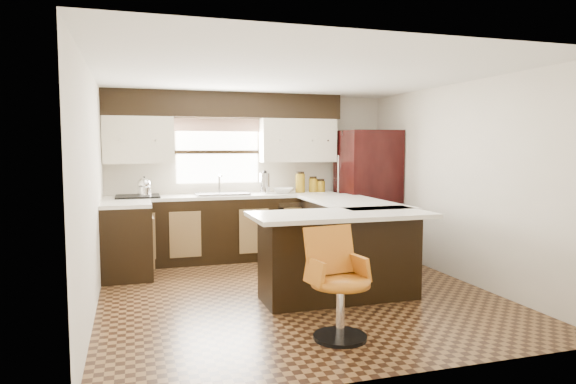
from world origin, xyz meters
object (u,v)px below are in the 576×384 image
object	(u,v)px
peninsula_long	(348,239)
peninsula_return	(339,257)
refrigerator	(367,193)
bar_chair	(341,284)

from	to	relation	value
peninsula_long	peninsula_return	distance (m)	1.11
peninsula_long	refrigerator	world-z (taller)	refrigerator
peninsula_long	peninsula_return	bearing A→B (deg)	-118.30
peninsula_return	bar_chair	xyz separation A→B (m)	(-0.44, -1.07, 0.02)
refrigerator	bar_chair	distance (m)	3.58
peninsula_return	peninsula_long	bearing A→B (deg)	61.70
bar_chair	refrigerator	bearing A→B (deg)	52.63
peninsula_long	bar_chair	distance (m)	2.26
peninsula_return	bar_chair	world-z (taller)	bar_chair
refrigerator	peninsula_return	bearing A→B (deg)	-122.79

